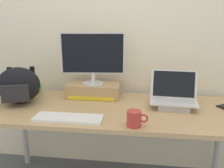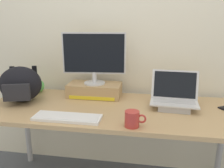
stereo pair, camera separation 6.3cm
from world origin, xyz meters
The scene contains 9 objects.
back_wall centered at (0.00, 0.47, 1.30)m, with size 7.00×0.10×2.60m, color silver.
desk centered at (0.00, 0.00, 0.68)m, with size 1.90×0.74×0.74m.
toner_box_yellow centered at (-0.19, 0.24, 0.80)m, with size 0.44×0.23×0.11m.
desktop_monitor centered at (-0.19, 0.24, 1.08)m, with size 0.52×0.18×0.42m.
open_laptop centered at (0.45, 0.07, 0.80)m, with size 0.35×0.24×0.26m.
external_keyboard centered at (-0.25, -0.26, 0.76)m, with size 0.44×0.14×0.02m.
messenger_backpack centered at (-0.73, 0.02, 0.88)m, with size 0.37×0.33×0.28m.
coffee_mug centered at (0.17, -0.30, 0.79)m, with size 0.13×0.09×0.10m.
plush_toy centered at (-0.72, 0.26, 0.80)m, with size 0.11×0.11×0.11m.
Camera 1 is at (0.21, -1.62, 1.37)m, focal length 37.54 mm.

